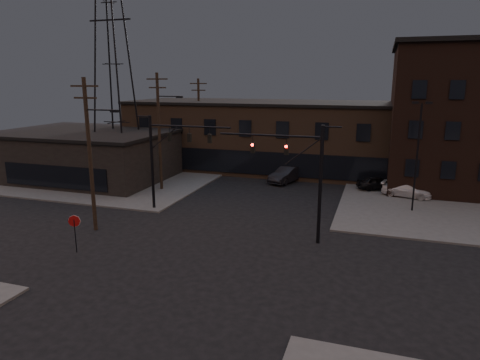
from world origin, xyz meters
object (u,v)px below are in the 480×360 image
Objects in this scene: parked_car_lot_b at (406,190)px; car_crossing at (287,175)px; traffic_signal_near at (304,171)px; traffic_signal_far at (165,152)px; stop_sign at (74,225)px; parked_car_lot_a at (377,183)px.

car_crossing is (-11.98, 2.81, 0.04)m from parked_car_lot_b.
car_crossing is at bearing 105.32° from traffic_signal_near.
parked_car_lot_b is at bearing 62.25° from traffic_signal_near.
traffic_signal_far is 1.57× the size of car_crossing.
traffic_signal_near is 3.23× the size of stop_sign.
traffic_signal_near is at bearing 165.07° from parked_car_lot_b.
traffic_signal_near reaches higher than parked_car_lot_b.
traffic_signal_far is 15.84m from car_crossing.
stop_sign reaches higher than parked_car_lot_b.
parked_car_lot_b is at bearing 28.40° from traffic_signal_far.
traffic_signal_far is 10.55m from stop_sign.
stop_sign is (-1.28, -9.99, -3.17)m from traffic_signal_far.
parked_car_lot_b is (7.37, 14.02, -4.14)m from traffic_signal_near.
traffic_signal_far is 22.51m from parked_car_lot_b.
traffic_signal_near reaches higher than stop_sign.
traffic_signal_far is 2.01× the size of parked_car_lot_a.
parked_car_lot_a reaches higher than parked_car_lot_b.
parked_car_lot_a is 0.89× the size of parked_car_lot_b.
traffic_signal_near is 17.14m from parked_car_lot_a.
stop_sign is (-13.36, -6.49, -3.09)m from traffic_signal_near.
parked_car_lot_b is (19.45, 10.52, -4.22)m from traffic_signal_far.
traffic_signal_far is 3.23× the size of stop_sign.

